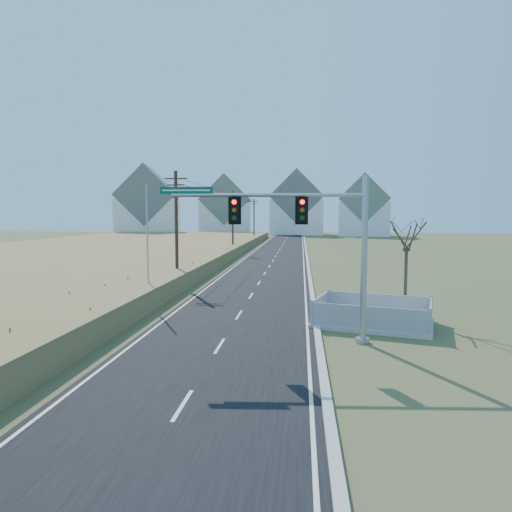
% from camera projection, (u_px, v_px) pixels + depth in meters
% --- Properties ---
extents(ground, '(260.00, 260.00, 0.00)m').
position_uv_depth(ground, '(227.00, 335.00, 21.07)').
color(ground, '#50592B').
rests_on(ground, ground).
extents(road, '(8.00, 180.00, 0.06)m').
position_uv_depth(road, '(279.00, 251.00, 70.63)').
color(road, black).
rests_on(road, ground).
extents(curb, '(0.30, 180.00, 0.18)m').
position_uv_depth(curb, '(306.00, 251.00, 70.22)').
color(curb, '#B2AFA8').
rests_on(curb, ground).
extents(reed_marsh, '(38.00, 110.00, 1.30)m').
position_uv_depth(reed_marsh, '(102.00, 251.00, 63.01)').
color(reed_marsh, '#A07648').
rests_on(reed_marsh, ground).
extents(utility_pole_near, '(1.80, 0.26, 9.00)m').
position_uv_depth(utility_pole_near, '(176.00, 226.00, 36.16)').
color(utility_pole_near, '#422D1E').
rests_on(utility_pole_near, ground).
extents(utility_pole_mid, '(1.80, 0.26, 9.00)m').
position_uv_depth(utility_pole_mid, '(233.00, 221.00, 65.90)').
color(utility_pole_mid, '#422D1E').
rests_on(utility_pole_mid, ground).
extents(utility_pole_far, '(1.80, 0.26, 9.00)m').
position_uv_depth(utility_pole_far, '(254.00, 219.00, 95.63)').
color(utility_pole_far, '#422D1E').
rests_on(utility_pole_far, ground).
extents(condo_nw, '(17.69, 13.38, 19.05)m').
position_uv_depth(condo_nw, '(148.00, 207.00, 123.23)').
color(condo_nw, white).
rests_on(condo_nw, ground).
extents(condo_nnw, '(14.93, 11.17, 17.03)m').
position_uv_depth(condo_nnw, '(226.00, 210.00, 129.27)').
color(condo_nnw, white).
rests_on(condo_nnw, ground).
extents(condo_n, '(15.27, 10.20, 18.54)m').
position_uv_depth(condo_n, '(297.00, 208.00, 131.21)').
color(condo_n, white).
rests_on(condo_n, ground).
extents(condo_ne, '(14.12, 10.51, 16.52)m').
position_uv_depth(condo_ne, '(364.00, 210.00, 121.59)').
color(condo_ne, white).
rests_on(condo_ne, ground).
extents(traffic_signal_mast, '(9.03, 0.98, 7.20)m').
position_uv_depth(traffic_signal_mast, '(320.00, 241.00, 19.47)').
color(traffic_signal_mast, '#9EA0A5').
rests_on(traffic_signal_mast, ground).
extents(fence_enclosure, '(6.57, 5.33, 1.30)m').
position_uv_depth(fence_enclosure, '(373.00, 320.00, 22.97)').
color(fence_enclosure, '#B7B5AD').
rests_on(fence_enclosure, ground).
extents(open_sign, '(0.52, 0.15, 0.65)m').
position_uv_depth(open_sign, '(398.00, 326.00, 21.27)').
color(open_sign, white).
rests_on(open_sign, ground).
extents(flagpole, '(0.34, 0.34, 7.47)m').
position_uv_depth(flagpole, '(148.00, 256.00, 28.51)').
color(flagpole, '#B7B5AD').
rests_on(flagpole, ground).
extents(bare_tree, '(2.15, 2.15, 5.69)m').
position_uv_depth(bare_tree, '(407.00, 233.00, 24.16)').
color(bare_tree, '#4C3F33').
rests_on(bare_tree, ground).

